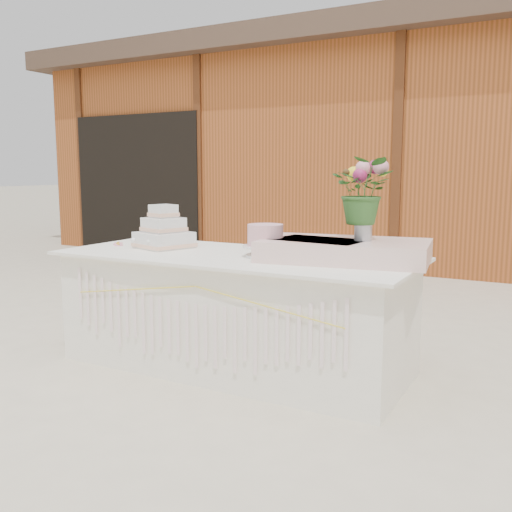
{
  "coord_description": "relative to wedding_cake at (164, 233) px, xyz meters",
  "views": [
    {
      "loc": [
        1.91,
        -3.21,
        1.32
      ],
      "look_at": [
        0.0,
        0.3,
        0.72
      ],
      "focal_mm": 40.0,
      "sensor_mm": 36.0,
      "label": 1
    }
  ],
  "objects": [
    {
      "name": "bouquet",
      "position": [
        1.45,
        0.09,
        0.37
      ],
      "size": [
        0.39,
        0.35,
        0.41
      ],
      "primitive_type": "imported",
      "rotation": [
        0.0,
        0.0,
        0.1
      ],
      "color": "#2C5923",
      "rests_on": "flower_vase"
    },
    {
      "name": "cake_table",
      "position": [
        0.61,
        -0.05,
        -0.49
      ],
      "size": [
        2.4,
        1.0,
        0.77
      ],
      "color": "white",
      "rests_on": "ground"
    },
    {
      "name": "satin_runner",
      "position": [
        1.34,
        0.06,
        -0.04
      ],
      "size": [
        1.08,
        0.72,
        0.13
      ],
      "primitive_type": "cube",
      "rotation": [
        0.0,
        0.0,
        0.15
      ],
      "color": "beige",
      "rests_on": "cake_table"
    },
    {
      "name": "loose_flowers",
      "position": [
        -0.4,
        -0.0,
        -0.1
      ],
      "size": [
        0.15,
        0.32,
        0.02
      ],
      "primitive_type": null,
      "rotation": [
        0.0,
        0.0,
        -0.06
      ],
      "color": "pink",
      "rests_on": "cake_table"
    },
    {
      "name": "flower_vase",
      "position": [
        1.45,
        0.09,
        0.1
      ],
      "size": [
        0.11,
        0.11,
        0.15
      ],
      "primitive_type": "cylinder",
      "color": "#B9B9BE",
      "rests_on": "satin_runner"
    },
    {
      "name": "pink_cake_stand",
      "position": [
        0.84,
        -0.04,
        0.01
      ],
      "size": [
        0.29,
        0.29,
        0.21
      ],
      "color": "white",
      "rests_on": "cake_table"
    },
    {
      "name": "barn",
      "position": [
        0.6,
        5.95,
        0.8
      ],
      "size": [
        12.6,
        4.6,
        3.3
      ],
      "color": "#97481F",
      "rests_on": "ground"
    },
    {
      "name": "wedding_cake",
      "position": [
        0.0,
        0.0,
        0.0
      ],
      "size": [
        0.43,
        0.43,
        0.31
      ],
      "rotation": [
        0.0,
        0.0,
        -0.32
      ],
      "color": "silver",
      "rests_on": "cake_table"
    },
    {
      "name": "ground",
      "position": [
        0.61,
        -0.04,
        -0.88
      ],
      "size": [
        80.0,
        80.0,
        0.0
      ],
      "primitive_type": "plane",
      "color": "beige",
      "rests_on": "ground"
    }
  ]
}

